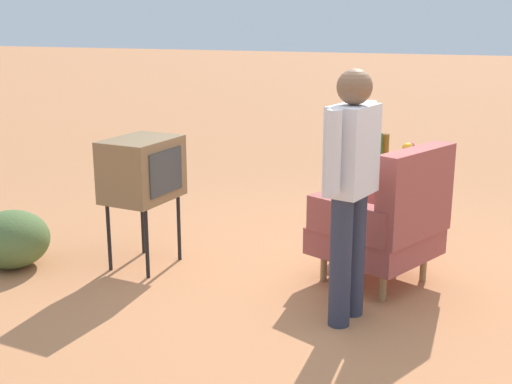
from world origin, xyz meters
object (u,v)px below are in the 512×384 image
Objects in this scene: bottle_wine_green at (378,151)px; side_table at (382,181)px; soda_can_blue at (412,161)px; person_standing at (350,182)px; armchair at (387,221)px; tv_on_stand at (142,170)px; flower_vase at (408,156)px; bottle_short_clear at (393,164)px; bottle_tall_amber at (385,150)px.

side_table is at bearing 40.08° from bottle_wine_green.
bottle_wine_green is at bearing -62.06° from soda_can_blue.
person_standing is 1.96m from soda_can_blue.
armchair reaches higher than side_table.
tv_on_stand is (0.24, -1.87, 0.28)m from armchair.
person_standing reaches higher than flower_vase.
armchair reaches higher than flower_vase.
person_standing is at bearing 4.07° from bottle_wine_green.
bottle_wine_green is at bearing -103.61° from flower_vase.
person_standing is (1.72, 0.07, 0.41)m from side_table.
armchair reaches higher than bottle_short_clear.
person_standing is 13.44× the size of soda_can_blue.
person_standing is 1.59m from bottle_short_clear.
tv_on_stand is at bearing -55.66° from flower_vase.
bottle_tall_amber is at bearing 155.37° from bottle_wine_green.
armchair reaches higher than bottle_tall_amber.
soda_can_blue is at bearing 133.73° from side_table.
flower_vase reaches higher than side_table.
tv_on_stand is 3.43× the size of bottle_tall_amber.
bottle_short_clear is (-1.58, 0.04, -0.21)m from person_standing.
person_standing is at bearing -12.07° from armchair.
bottle_short_clear is (-1.14, 1.76, -0.06)m from tv_on_stand.
flower_vase is at bearing 142.94° from bottle_short_clear.
person_standing is 1.74m from flower_vase.
armchair is at bearing 11.80° from side_table.
bottle_wine_green reaches higher than flower_vase.
person_standing is at bearing -4.54° from soda_can_blue.
person_standing is at bearing 2.37° from side_table.
soda_can_blue is at bearing 175.46° from person_standing.
bottle_tall_amber reaches higher than bottle_short_clear.
flower_vase is (-1.28, 1.87, -0.01)m from tv_on_stand.
flower_vase is at bearing -2.49° from soda_can_blue.
person_standing is at bearing -4.79° from flower_vase.
soda_can_blue is at bearing 161.83° from bottle_short_clear.
armchair is 0.82m from person_standing.
side_table is 3.13× the size of bottle_short_clear.
side_table is 1.77m from person_standing.
person_standing is at bearing 75.61° from tv_on_stand.
flower_vase is at bearing 76.39° from bottle_wine_green.
bottle_wine_green is 0.27m from bottle_short_clear.
bottle_short_clear is at bearing 122.78° from tv_on_stand.
side_table is 0.38× the size of person_standing.
tv_on_stand reaches higher than bottle_tall_amber.
side_table is 2.11m from tv_on_stand.
flower_vase reaches higher than soda_can_blue.
bottle_short_clear is 0.19m from flower_vase.
person_standing reaches higher than soda_can_blue.
tv_on_stand reaches higher than flower_vase.
armchair is at bearing -0.36° from soda_can_blue.
tv_on_stand is 2.40m from soda_can_blue.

